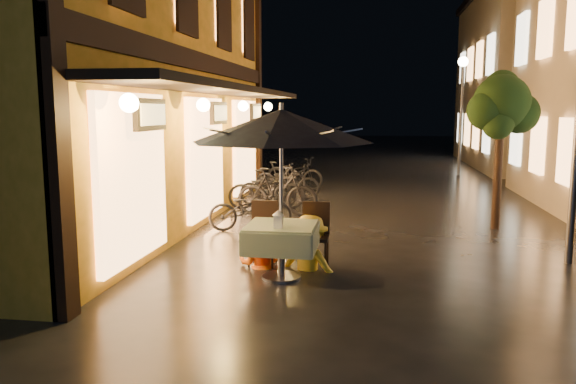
% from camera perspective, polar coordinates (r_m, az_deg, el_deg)
% --- Properties ---
extents(ground, '(90.00, 90.00, 0.00)m').
position_cam_1_polar(ground, '(7.44, 8.61, -10.30)').
color(ground, black).
rests_on(ground, ground).
extents(west_building, '(5.90, 11.40, 7.40)m').
position_cam_1_polar(west_building, '(12.51, -18.95, 14.09)').
color(west_building, '#B98D1F').
rests_on(west_building, ground).
extents(east_building_far, '(7.30, 10.30, 7.30)m').
position_cam_1_polar(east_building_far, '(26.18, 25.96, 10.37)').
color(east_building_far, '#BCAC91').
rests_on(east_building_far, ground).
extents(street_tree, '(1.43, 1.20, 3.15)m').
position_cam_1_polar(street_tree, '(11.81, 20.93, 8.08)').
color(street_tree, black).
rests_on(street_tree, ground).
extents(streetlamp_far, '(0.36, 0.36, 4.23)m').
position_cam_1_polar(streetlamp_far, '(21.27, 17.24, 9.48)').
color(streetlamp_far, '#59595E').
rests_on(streetlamp_far, ground).
extents(cafe_table, '(0.99, 0.99, 0.78)m').
position_cam_1_polar(cafe_table, '(7.89, -0.67, -4.68)').
color(cafe_table, '#59595E').
rests_on(cafe_table, ground).
extents(patio_umbrella, '(2.52, 2.52, 2.46)m').
position_cam_1_polar(patio_umbrella, '(7.69, -0.69, 6.73)').
color(patio_umbrella, '#59595E').
rests_on(patio_umbrella, ground).
extents(cafe_chair_left, '(0.42, 0.42, 0.97)m').
position_cam_1_polar(cafe_chair_left, '(8.68, -2.48, -3.81)').
color(cafe_chair_left, black).
rests_on(cafe_chair_left, ground).
extents(cafe_chair_right, '(0.42, 0.42, 0.97)m').
position_cam_1_polar(cafe_chair_right, '(8.56, 2.79, -3.98)').
color(cafe_chair_right, black).
rests_on(cafe_chair_right, ground).
extents(table_lantern, '(0.16, 0.16, 0.25)m').
position_cam_1_polar(table_lantern, '(7.57, -1.01, -2.69)').
color(table_lantern, white).
rests_on(table_lantern, cafe_table).
extents(person_orange, '(0.68, 0.53, 1.37)m').
position_cam_1_polar(person_orange, '(8.52, -2.88, -3.04)').
color(person_orange, orange).
rests_on(person_orange, ground).
extents(person_yellow, '(1.16, 0.88, 1.58)m').
position_cam_1_polar(person_yellow, '(8.35, 2.22, -2.52)').
color(person_yellow, yellow).
rests_on(person_yellow, ground).
extents(bicycle_0, '(1.74, 1.04, 0.86)m').
position_cam_1_polar(bicycle_0, '(11.08, -3.84, -1.71)').
color(bicycle_0, black).
rests_on(bicycle_0, ground).
extents(bicycle_1, '(1.83, 0.58, 1.09)m').
position_cam_1_polar(bicycle_1, '(12.52, -1.10, -0.01)').
color(bicycle_1, black).
rests_on(bicycle_1, ground).
extents(bicycle_2, '(1.92, 1.05, 0.96)m').
position_cam_1_polar(bicycle_2, '(13.42, -2.19, 0.27)').
color(bicycle_2, black).
rests_on(bicycle_2, ground).
extents(bicycle_3, '(1.55, 0.68, 0.90)m').
position_cam_1_polar(bicycle_3, '(13.81, -2.09, 0.38)').
color(bicycle_3, black).
rests_on(bicycle_3, ground).
extents(bicycle_4, '(1.77, 0.75, 0.91)m').
position_cam_1_polar(bicycle_4, '(15.00, -0.10, 1.04)').
color(bicycle_4, black).
rests_on(bicycle_4, ground).
extents(bicycle_5, '(1.50, 0.49, 0.89)m').
position_cam_1_polar(bicycle_5, '(16.17, -0.75, 1.54)').
color(bicycle_5, black).
rests_on(bicycle_5, ground).
extents(bicycle_6, '(1.94, 1.10, 0.96)m').
position_cam_1_polar(bicycle_6, '(16.84, 0.63, 1.94)').
color(bicycle_6, black).
rests_on(bicycle_6, ground).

